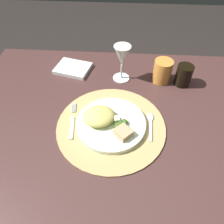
{
  "coord_description": "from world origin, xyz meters",
  "views": [
    {
      "loc": [
        0.01,
        -0.52,
        1.29
      ],
      "look_at": [
        -0.02,
        -0.01,
        0.73
      ],
      "focal_mm": 33.49,
      "sensor_mm": 36.0,
      "label": 1
    }
  ],
  "objects_px": {
    "amber_tumbler": "(162,71)",
    "napkin": "(73,68)",
    "spoon": "(150,122)",
    "fork": "(72,122)",
    "dark_tumbler": "(184,75)",
    "dinner_plate": "(111,124)",
    "dining_table": "(117,139)",
    "wine_glass": "(122,57)"
  },
  "relations": [
    {
      "from": "amber_tumbler",
      "to": "spoon",
      "type": "bearing_deg",
      "value": -103.29
    },
    {
      "from": "spoon",
      "to": "napkin",
      "type": "height_order",
      "value": "napkin"
    },
    {
      "from": "fork",
      "to": "dining_table",
      "type": "bearing_deg",
      "value": 20.11
    },
    {
      "from": "dining_table",
      "to": "wine_glass",
      "type": "bearing_deg",
      "value": 88.5
    },
    {
      "from": "wine_glass",
      "to": "dark_tumbler",
      "type": "xyz_separation_m",
      "value": [
        0.26,
        -0.02,
        -0.06
      ]
    },
    {
      "from": "spoon",
      "to": "amber_tumbler",
      "type": "distance_m",
      "value": 0.25
    },
    {
      "from": "dining_table",
      "to": "dinner_plate",
      "type": "relative_size",
      "value": 4.98
    },
    {
      "from": "fork",
      "to": "amber_tumbler",
      "type": "distance_m",
      "value": 0.43
    },
    {
      "from": "spoon",
      "to": "dinner_plate",
      "type": "bearing_deg",
      "value": -170.46
    },
    {
      "from": "napkin",
      "to": "spoon",
      "type": "bearing_deg",
      "value": -41.23
    },
    {
      "from": "dinner_plate",
      "to": "dining_table",
      "type": "bearing_deg",
      "value": 71.63
    },
    {
      "from": "spoon",
      "to": "dark_tumbler",
      "type": "xyz_separation_m",
      "value": [
        0.14,
        0.23,
        0.04
      ]
    },
    {
      "from": "dinner_plate",
      "to": "napkin",
      "type": "bearing_deg",
      "value": 121.82
    },
    {
      "from": "spoon",
      "to": "dark_tumbler",
      "type": "bearing_deg",
      "value": 57.81
    },
    {
      "from": "spoon",
      "to": "wine_glass",
      "type": "height_order",
      "value": "wine_glass"
    },
    {
      "from": "dining_table",
      "to": "napkin",
      "type": "xyz_separation_m",
      "value": [
        -0.22,
        0.26,
        0.17
      ]
    },
    {
      "from": "dinner_plate",
      "to": "wine_glass",
      "type": "xyz_separation_m",
      "value": [
        0.03,
        0.27,
        0.09
      ]
    },
    {
      "from": "dinner_plate",
      "to": "amber_tumbler",
      "type": "xyz_separation_m",
      "value": [
        0.2,
        0.27,
        0.03
      ]
    },
    {
      "from": "wine_glass",
      "to": "amber_tumbler",
      "type": "relative_size",
      "value": 1.6
    },
    {
      "from": "dinner_plate",
      "to": "spoon",
      "type": "bearing_deg",
      "value": 9.54
    },
    {
      "from": "amber_tumbler",
      "to": "napkin",
      "type": "bearing_deg",
      "value": 172.85
    },
    {
      "from": "dinner_plate",
      "to": "amber_tumbler",
      "type": "bearing_deg",
      "value": 53.76
    },
    {
      "from": "dark_tumbler",
      "to": "wine_glass",
      "type": "bearing_deg",
      "value": 175.74
    },
    {
      "from": "spoon",
      "to": "fork",
      "type": "bearing_deg",
      "value": -175.72
    },
    {
      "from": "dining_table",
      "to": "wine_glass",
      "type": "height_order",
      "value": "wine_glass"
    },
    {
      "from": "fork",
      "to": "dark_tumbler",
      "type": "height_order",
      "value": "dark_tumbler"
    },
    {
      "from": "dinner_plate",
      "to": "fork",
      "type": "height_order",
      "value": "dinner_plate"
    },
    {
      "from": "fork",
      "to": "amber_tumbler",
      "type": "relative_size",
      "value": 1.72
    },
    {
      "from": "dinner_plate",
      "to": "spoon",
      "type": "distance_m",
      "value": 0.14
    },
    {
      "from": "wine_glass",
      "to": "spoon",
      "type": "bearing_deg",
      "value": -65.44
    },
    {
      "from": "dining_table",
      "to": "fork",
      "type": "relative_size",
      "value": 7.2
    },
    {
      "from": "wine_glass",
      "to": "amber_tumbler",
      "type": "height_order",
      "value": "wine_glass"
    },
    {
      "from": "dinner_plate",
      "to": "napkin",
      "type": "height_order",
      "value": "dinner_plate"
    },
    {
      "from": "dinner_plate",
      "to": "fork",
      "type": "relative_size",
      "value": 1.45
    },
    {
      "from": "amber_tumbler",
      "to": "dark_tumbler",
      "type": "bearing_deg",
      "value": -10.72
    },
    {
      "from": "fork",
      "to": "spoon",
      "type": "xyz_separation_m",
      "value": [
        0.28,
        0.02,
        0.0
      ]
    },
    {
      "from": "dining_table",
      "to": "fork",
      "type": "bearing_deg",
      "value": -159.89
    },
    {
      "from": "dining_table",
      "to": "spoon",
      "type": "relative_size",
      "value": 9.52
    },
    {
      "from": "fork",
      "to": "napkin",
      "type": "bearing_deg",
      "value": 100.66
    },
    {
      "from": "napkin",
      "to": "wine_glass",
      "type": "bearing_deg",
      "value": -11.81
    },
    {
      "from": "napkin",
      "to": "amber_tumbler",
      "type": "bearing_deg",
      "value": -7.15
    },
    {
      "from": "napkin",
      "to": "dark_tumbler",
      "type": "bearing_deg",
      "value": -7.8
    }
  ]
}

